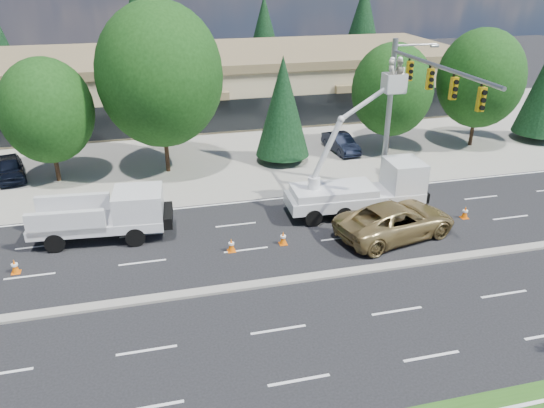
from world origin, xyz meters
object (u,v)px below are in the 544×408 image
object	(u,v)px
signal_mast	(408,99)
bucket_truck	(366,183)
utility_pickup	(108,219)
minivan	(396,220)

from	to	relation	value
signal_mast	bucket_truck	size ratio (longest dim) A/B	1.18
utility_pickup	minivan	world-z (taller)	utility_pickup
utility_pickup	signal_mast	bearing A→B (deg)	7.87
utility_pickup	bucket_truck	xyz separation A→B (m)	(13.89, -0.30, 0.75)
minivan	utility_pickup	bearing A→B (deg)	63.93
bucket_truck	minivan	bearing A→B (deg)	-80.29
signal_mast	bucket_truck	distance (m)	5.18
minivan	signal_mast	bearing A→B (deg)	-40.82
signal_mast	utility_pickup	bearing A→B (deg)	-176.94
utility_pickup	bucket_truck	distance (m)	13.91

